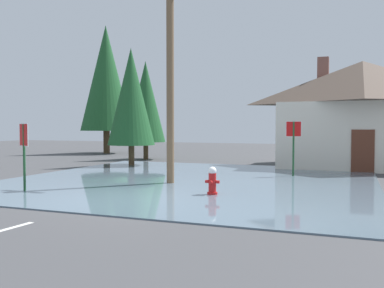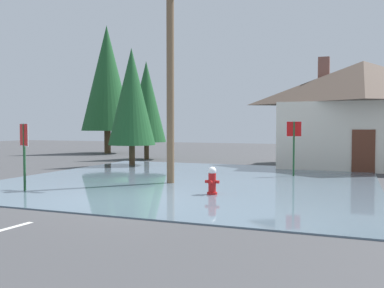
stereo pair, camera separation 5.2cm
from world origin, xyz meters
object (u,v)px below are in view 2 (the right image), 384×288
(pine_tree_mid_left, at_px, (146,102))
(pine_tree_short_left, at_px, (107,78))
(house, at_px, (362,112))
(stop_sign_near, at_px, (24,143))
(fire_hydrant, at_px, (212,181))
(stop_sign_far, at_px, (294,138))
(pine_tree_tall_left, at_px, (132,97))
(utility_pole, at_px, (170,77))

(pine_tree_mid_left, xyz_separation_m, pine_tree_short_left, (-5.62, 4.26, 2.17))
(house, bearing_deg, stop_sign_near, -129.79)
(fire_hydrant, relative_size, stop_sign_far, 0.38)
(house, bearing_deg, pine_tree_mid_left, 176.36)
(fire_hydrant, bearing_deg, pine_tree_short_left, 130.87)
(stop_sign_far, relative_size, pine_tree_tall_left, 0.37)
(stop_sign_far, distance_m, pine_tree_mid_left, 12.01)
(stop_sign_far, xyz_separation_m, pine_tree_tall_left, (-8.83, 1.86, 2.06))
(utility_pole, xyz_separation_m, stop_sign_far, (4.01, 3.88, -2.30))
(pine_tree_tall_left, distance_m, pine_tree_short_left, 11.18)
(stop_sign_near, height_order, stop_sign_far, stop_sign_far)
(fire_hydrant, bearing_deg, house, 67.97)
(fire_hydrant, xyz_separation_m, pine_tree_tall_left, (-7.11, 7.69, 3.30))
(stop_sign_near, distance_m, utility_pole, 5.60)
(fire_hydrant, relative_size, pine_tree_short_left, 0.09)
(stop_sign_near, xyz_separation_m, pine_tree_mid_left, (-2.40, 13.44, 2.11))
(pine_tree_tall_left, bearing_deg, house, 16.49)
(pine_tree_mid_left, bearing_deg, fire_hydrant, -54.87)
(fire_hydrant, relative_size, pine_tree_tall_left, 0.14)
(utility_pole, xyz_separation_m, house, (6.79, 9.17, -1.10))
(stop_sign_near, distance_m, house, 16.48)
(stop_sign_far, relative_size, house, 0.27)
(stop_sign_near, bearing_deg, stop_sign_far, 43.46)
(stop_sign_far, bearing_deg, pine_tree_tall_left, 168.14)
(utility_pole, xyz_separation_m, pine_tree_tall_left, (-4.82, 5.74, -0.23))
(house, bearing_deg, pine_tree_short_left, 164.67)
(stop_sign_near, distance_m, pine_tree_mid_left, 13.82)
(utility_pole, distance_m, stop_sign_far, 6.03)
(fire_hydrant, relative_size, pine_tree_mid_left, 0.14)
(stop_sign_near, relative_size, pine_tree_tall_left, 0.36)
(pine_tree_tall_left, relative_size, pine_tree_short_left, 0.64)
(fire_hydrant, xyz_separation_m, pine_tree_short_left, (-14.03, 16.21, 5.44))
(stop_sign_far, bearing_deg, pine_tree_short_left, 146.64)
(utility_pole, bearing_deg, pine_tree_mid_left, 121.50)
(pine_tree_mid_left, distance_m, pine_tree_short_left, 7.38)
(fire_hydrant, height_order, house, house)
(fire_hydrant, distance_m, stop_sign_far, 6.21)
(pine_tree_mid_left, height_order, pine_tree_short_left, pine_tree_short_left)
(house, distance_m, pine_tree_short_left, 19.45)
(pine_tree_tall_left, bearing_deg, pine_tree_short_left, 129.10)
(stop_sign_near, xyz_separation_m, stop_sign_far, (7.74, 7.33, 0.06))
(pine_tree_short_left, bearing_deg, stop_sign_near, -65.63)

